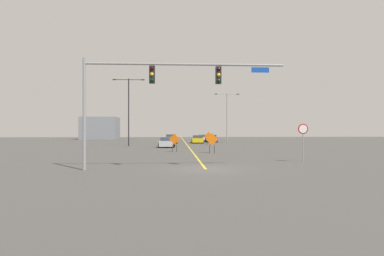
{
  "coord_description": "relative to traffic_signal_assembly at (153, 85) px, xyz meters",
  "views": [
    {
      "loc": [
        -1.92,
        -19.65,
        2.5
      ],
      "look_at": [
        0.96,
        33.04,
        2.57
      ],
      "focal_mm": 30.19,
      "sensor_mm": 36.0,
      "label": 1
    }
  ],
  "objects": [
    {
      "name": "car_blue_far",
      "position": [
        8.05,
        39.25,
        -4.53
      ],
      "size": [
        2.0,
        4.03,
        1.34
      ],
      "color": "#1E389E",
      "rests_on": "ground"
    },
    {
      "name": "stop_sign",
      "position": [
        10.8,
        3.73,
        -3.16
      ],
      "size": [
        0.76,
        0.07,
        2.84
      ],
      "color": "gray",
      "rests_on": "ground"
    },
    {
      "name": "construction_sign_right_lane",
      "position": [
        1.31,
        14.79,
        -3.92
      ],
      "size": [
        1.15,
        0.29,
        1.95
      ],
      "color": "orange",
      "rests_on": "ground"
    },
    {
      "name": "ground",
      "position": [
        3.21,
        0.01,
        -5.16
      ],
      "size": [
        148.53,
        148.53,
        0.0
      ],
      "primitive_type": "plane",
      "color": "#4C4947"
    },
    {
      "name": "construction_sign_right_shoulder",
      "position": [
        6.38,
        28.16,
        -3.91
      ],
      "size": [
        1.3,
        0.17,
        2.0
      ],
      "color": "orange",
      "rests_on": "ground"
    },
    {
      "name": "car_silver_distant",
      "position": [
        0.3,
        23.5,
        -4.54
      ],
      "size": [
        2.18,
        4.14,
        1.34
      ],
      "color": "#B7BABF",
      "rests_on": "ground"
    },
    {
      "name": "roadside_building_west",
      "position": [
        -15.99,
        56.57,
        -2.59
      ],
      "size": [
        8.06,
        6.82,
        5.14
      ],
      "color": "gray",
      "rests_on": "ground"
    },
    {
      "name": "road_centre_stripe",
      "position": [
        3.21,
        41.27,
        -5.16
      ],
      "size": [
        0.16,
        82.52,
        0.01
      ],
      "color": "yellow",
      "rests_on": "ground"
    },
    {
      "name": "construction_sign_median_near",
      "position": [
        5.09,
        12.87,
        -3.87
      ],
      "size": [
        1.27,
        0.05,
        2.04
      ],
      "color": "orange",
      "rests_on": "ground"
    },
    {
      "name": "car_white_passing",
      "position": [
        6.95,
        45.08,
        -4.56
      ],
      "size": [
        2.02,
        3.94,
        1.25
      ],
      "color": "white",
      "rests_on": "ground"
    },
    {
      "name": "street_lamp_far_left",
      "position": [
        10.51,
        36.55,
        0.01
      ],
      "size": [
        4.32,
        0.24,
        8.69
      ],
      "color": "gray",
      "rests_on": "ground"
    },
    {
      "name": "car_yellow_near",
      "position": [
        5.29,
        35.65,
        -4.54
      ],
      "size": [
        2.28,
        4.58,
        1.34
      ],
      "color": "gold",
      "rests_on": "ground"
    },
    {
      "name": "car_orange_mid",
      "position": [
        0.69,
        34.64,
        -4.46
      ],
      "size": [
        2.16,
        4.05,
        1.51
      ],
      "color": "orange",
      "rests_on": "ground"
    },
    {
      "name": "traffic_signal_assembly",
      "position": [
        0.0,
        0.0,
        0.0
      ],
      "size": [
        12.24,
        0.44,
        6.75
      ],
      "color": "gray",
      "rests_on": "ground"
    },
    {
      "name": "street_lamp_near_left",
      "position": [
        -5.15,
        26.22,
        0.45
      ],
      "size": [
        4.45,
        0.24,
        9.53
      ],
      "color": "black",
      "rests_on": "ground"
    }
  ]
}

